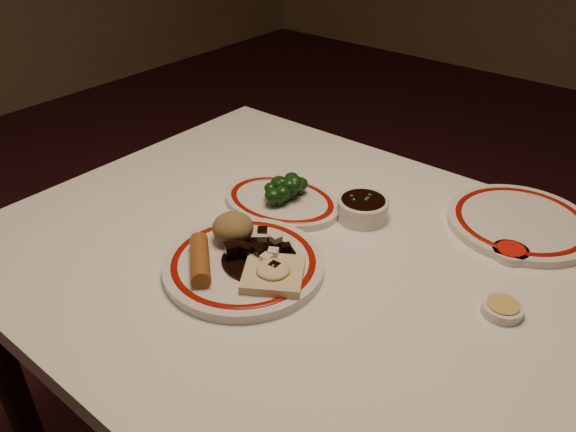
{
  "coord_description": "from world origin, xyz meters",
  "views": [
    {
      "loc": [
        0.46,
        -0.65,
        1.35
      ],
      "look_at": [
        -0.08,
        0.01,
        0.8
      ],
      "focal_mm": 35.0,
      "sensor_mm": 36.0,
      "label": 1
    }
  ],
  "objects_px": {
    "dining_table": "(317,298)",
    "broccoli_plate": "(282,201)",
    "rice_mound": "(233,228)",
    "soy_bowl": "(363,209)",
    "broccoli_pile": "(284,188)",
    "main_plate": "(244,264)",
    "fried_wonton": "(273,273)",
    "stirfry_heap": "(259,255)",
    "spring_roll": "(200,259)"
  },
  "relations": [
    {
      "from": "dining_table",
      "to": "broccoli_plate",
      "type": "height_order",
      "value": "broccoli_plate"
    },
    {
      "from": "rice_mound",
      "to": "broccoli_plate",
      "type": "bearing_deg",
      "value": 99.86
    },
    {
      "from": "soy_bowl",
      "to": "dining_table",
      "type": "bearing_deg",
      "value": -84.93
    },
    {
      "from": "broccoli_plate",
      "to": "broccoli_pile",
      "type": "height_order",
      "value": "broccoli_pile"
    },
    {
      "from": "main_plate",
      "to": "fried_wonton",
      "type": "distance_m",
      "value": 0.07
    },
    {
      "from": "broccoli_plate",
      "to": "soy_bowl",
      "type": "distance_m",
      "value": 0.17
    },
    {
      "from": "dining_table",
      "to": "rice_mound",
      "type": "distance_m",
      "value": 0.21
    },
    {
      "from": "dining_table",
      "to": "broccoli_pile",
      "type": "bearing_deg",
      "value": 148.07
    },
    {
      "from": "stirfry_heap",
      "to": "broccoli_plate",
      "type": "xyz_separation_m",
      "value": [
        -0.1,
        0.18,
        -0.02
      ]
    },
    {
      "from": "rice_mound",
      "to": "fried_wonton",
      "type": "height_order",
      "value": "rice_mound"
    },
    {
      "from": "broccoli_pile",
      "to": "main_plate",
      "type": "bearing_deg",
      "value": -68.49
    },
    {
      "from": "spring_roll",
      "to": "stirfry_heap",
      "type": "height_order",
      "value": "spring_roll"
    },
    {
      "from": "rice_mound",
      "to": "soy_bowl",
      "type": "relative_size",
      "value": 0.74
    },
    {
      "from": "main_plate",
      "to": "dining_table",
      "type": "bearing_deg",
      "value": 52.53
    },
    {
      "from": "main_plate",
      "to": "broccoli_plate",
      "type": "distance_m",
      "value": 0.22
    },
    {
      "from": "rice_mound",
      "to": "fried_wonton",
      "type": "bearing_deg",
      "value": -16.52
    },
    {
      "from": "main_plate",
      "to": "rice_mound",
      "type": "bearing_deg",
      "value": 148.84
    },
    {
      "from": "broccoli_plate",
      "to": "soy_bowl",
      "type": "xyz_separation_m",
      "value": [
        0.15,
        0.06,
        0.01
      ]
    },
    {
      "from": "stirfry_heap",
      "to": "broccoli_plate",
      "type": "relative_size",
      "value": 0.48
    },
    {
      "from": "spring_roll",
      "to": "broccoli_pile",
      "type": "xyz_separation_m",
      "value": [
        -0.04,
        0.27,
        0.01
      ]
    },
    {
      "from": "stirfry_heap",
      "to": "broccoli_pile",
      "type": "bearing_deg",
      "value": 117.94
    },
    {
      "from": "dining_table",
      "to": "stirfry_heap",
      "type": "relative_size",
      "value": 9.2
    },
    {
      "from": "fried_wonton",
      "to": "soy_bowl",
      "type": "bearing_deg",
      "value": 90.5
    },
    {
      "from": "soy_bowl",
      "to": "broccoli_pile",
      "type": "bearing_deg",
      "value": -158.45
    },
    {
      "from": "dining_table",
      "to": "spring_roll",
      "type": "height_order",
      "value": "spring_roll"
    },
    {
      "from": "fried_wonton",
      "to": "broccoli_pile",
      "type": "xyz_separation_m",
      "value": [
        -0.15,
        0.21,
        0.01
      ]
    },
    {
      "from": "broccoli_pile",
      "to": "soy_bowl",
      "type": "relative_size",
      "value": 1.11
    },
    {
      "from": "stirfry_heap",
      "to": "broccoli_plate",
      "type": "distance_m",
      "value": 0.21
    },
    {
      "from": "spring_roll",
      "to": "fried_wonton",
      "type": "bearing_deg",
      "value": -22.8
    },
    {
      "from": "main_plate",
      "to": "stirfry_heap",
      "type": "bearing_deg",
      "value": 48.88
    },
    {
      "from": "broccoli_pile",
      "to": "soy_bowl",
      "type": "distance_m",
      "value": 0.16
    },
    {
      "from": "rice_mound",
      "to": "spring_roll",
      "type": "height_order",
      "value": "rice_mound"
    },
    {
      "from": "fried_wonton",
      "to": "stirfry_heap",
      "type": "relative_size",
      "value": 1.03
    },
    {
      "from": "fried_wonton",
      "to": "broccoli_pile",
      "type": "height_order",
      "value": "broccoli_pile"
    },
    {
      "from": "stirfry_heap",
      "to": "soy_bowl",
      "type": "xyz_separation_m",
      "value": [
        0.05,
        0.25,
        -0.01
      ]
    },
    {
      "from": "rice_mound",
      "to": "broccoli_pile",
      "type": "xyz_separation_m",
      "value": [
        -0.03,
        0.17,
        -0.0
      ]
    },
    {
      "from": "broccoli_plate",
      "to": "broccoli_pile",
      "type": "xyz_separation_m",
      "value": [
        0.0,
        0.0,
        0.03
      ]
    },
    {
      "from": "stirfry_heap",
      "to": "broccoli_pile",
      "type": "xyz_separation_m",
      "value": [
        -0.1,
        0.19,
        0.01
      ]
    },
    {
      "from": "main_plate",
      "to": "stirfry_heap",
      "type": "height_order",
      "value": "stirfry_heap"
    },
    {
      "from": "dining_table",
      "to": "broccoli_plate",
      "type": "relative_size",
      "value": 4.42
    },
    {
      "from": "spring_roll",
      "to": "fried_wonton",
      "type": "height_order",
      "value": "spring_roll"
    },
    {
      "from": "rice_mound",
      "to": "fried_wonton",
      "type": "distance_m",
      "value": 0.13
    },
    {
      "from": "stirfry_heap",
      "to": "broccoli_pile",
      "type": "distance_m",
      "value": 0.21
    },
    {
      "from": "stirfry_heap",
      "to": "fried_wonton",
      "type": "bearing_deg",
      "value": -24.33
    },
    {
      "from": "broccoli_plate",
      "to": "broccoli_pile",
      "type": "relative_size",
      "value": 2.45
    },
    {
      "from": "dining_table",
      "to": "main_plate",
      "type": "height_order",
      "value": "main_plate"
    },
    {
      "from": "rice_mound",
      "to": "soy_bowl",
      "type": "xyz_separation_m",
      "value": [
        0.12,
        0.23,
        -0.02
      ]
    },
    {
      "from": "rice_mound",
      "to": "broccoli_pile",
      "type": "distance_m",
      "value": 0.18
    },
    {
      "from": "spring_roll",
      "to": "soy_bowl",
      "type": "height_order",
      "value": "spring_roll"
    },
    {
      "from": "rice_mound",
      "to": "soy_bowl",
      "type": "distance_m",
      "value": 0.27
    }
  ]
}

